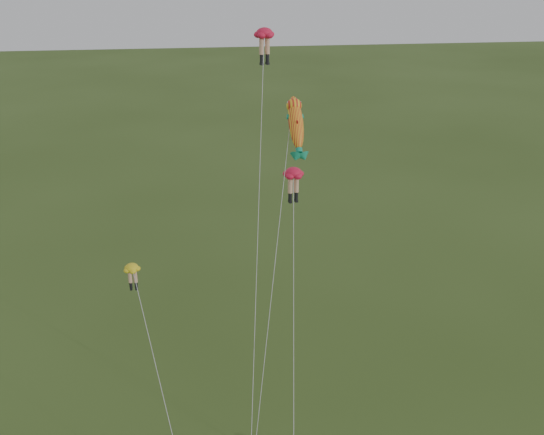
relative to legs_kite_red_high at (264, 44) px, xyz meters
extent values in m
ellipsoid|color=red|center=(0.05, 0.28, 0.61)|extent=(1.74, 1.74, 0.67)
cylinder|color=#DFA484|center=(-0.14, 0.20, -0.18)|extent=(0.30, 0.30, 1.02)
cylinder|color=black|center=(-0.14, 0.20, -0.94)|extent=(0.23, 0.23, 0.51)
cube|color=black|center=(-0.14, 0.20, -1.27)|extent=(0.27, 0.34, 0.15)
cylinder|color=#DFA484|center=(0.24, 0.35, -0.18)|extent=(0.30, 0.30, 1.02)
cylinder|color=black|center=(0.24, 0.35, -0.94)|extent=(0.23, 0.23, 0.51)
cube|color=black|center=(0.24, 0.35, -1.27)|extent=(0.27, 0.34, 0.15)
cylinder|color=silver|center=(-1.10, -6.18, -9.35)|extent=(2.34, 12.94, 20.57)
ellipsoid|color=red|center=(1.13, -5.09, -6.73)|extent=(1.55, 1.55, 0.65)
cylinder|color=#DFA484|center=(0.94, -5.14, -7.49)|extent=(0.29, 0.29, 0.99)
cylinder|color=black|center=(0.94, -5.14, -8.23)|extent=(0.22, 0.22, 0.49)
cube|color=black|center=(0.94, -5.14, -8.55)|extent=(0.22, 0.32, 0.14)
cylinder|color=#DFA484|center=(1.33, -5.05, -7.49)|extent=(0.29, 0.29, 0.99)
cylinder|color=black|center=(1.33, -5.05, -8.23)|extent=(0.22, 0.22, 0.49)
cube|color=black|center=(1.33, -5.05, -8.55)|extent=(0.22, 0.32, 0.14)
cylinder|color=silver|center=(0.43, -10.17, -13.02)|extent=(1.44, 10.19, 13.22)
ellipsoid|color=yellow|center=(-8.55, -6.97, -11.44)|extent=(1.03, 1.03, 0.50)
cylinder|color=#DFA484|center=(-8.70, -6.96, -12.03)|extent=(0.22, 0.22, 0.76)
cylinder|color=black|center=(-8.70, -6.96, -12.60)|extent=(0.17, 0.17, 0.38)
cube|color=black|center=(-8.70, -6.96, -12.84)|extent=(0.13, 0.23, 0.11)
cylinder|color=#DFA484|center=(-8.39, -6.97, -12.03)|extent=(0.22, 0.22, 0.76)
cylinder|color=black|center=(-8.39, -6.97, -12.60)|extent=(0.17, 0.17, 0.38)
cube|color=black|center=(-8.39, -6.97, -12.84)|extent=(0.13, 0.23, 0.11)
cylinder|color=silver|center=(-7.06, -12.15, -15.41)|extent=(3.01, 10.39, 8.45)
ellipsoid|color=yellow|center=(0.97, -6.65, -3.28)|extent=(0.95, 2.75, 3.01)
sphere|color=yellow|center=(0.97, -6.65, -3.28)|extent=(0.92, 1.28, 1.27)
cone|color=#168F68|center=(0.97, -6.65, -3.28)|extent=(0.72, 1.23, 1.18)
cone|color=#168F68|center=(0.97, -6.65, -3.28)|extent=(0.72, 1.23, 1.18)
cone|color=#168F68|center=(0.97, -6.65, -3.28)|extent=(0.41, 0.69, 0.66)
cone|color=#168F68|center=(0.97, -6.65, -3.28)|extent=(0.41, 0.69, 0.66)
cone|color=red|center=(0.97, -6.65, -3.28)|extent=(0.45, 0.67, 0.66)
cylinder|color=silver|center=(-0.57, -9.99, -11.45)|extent=(3.13, 6.72, 16.35)
camera|label=1|loc=(-4.34, -38.45, 5.35)|focal=40.00mm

